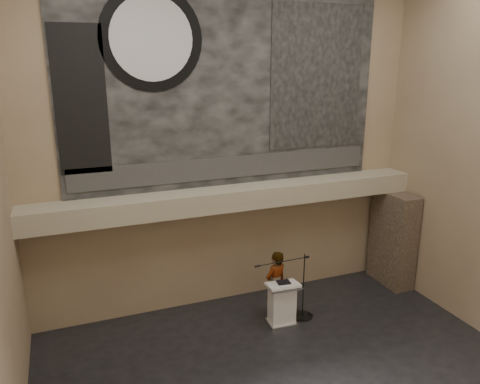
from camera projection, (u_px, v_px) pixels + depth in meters
name	position (u px, v px, depth m)	size (l,w,h in m)	color
wall_back	(228.00, 143.00, 11.63)	(10.00, 0.02, 8.50)	#8E725A
soffit	(234.00, 197.00, 11.63)	(10.00, 0.80, 0.50)	tan
sprinkler_left	(172.00, 216.00, 11.11)	(0.04, 0.04, 0.06)	#B2893D
sprinkler_right	(302.00, 201.00, 12.32)	(0.04, 0.04, 0.06)	#B2893D
banner	(228.00, 84.00, 11.19)	(8.00, 0.05, 5.00)	black
banner_text_strip	(229.00, 167.00, 11.73)	(7.76, 0.02, 0.55)	#2E2E2E
banner_clock_rim	(152.00, 39.00, 10.25)	(2.30, 2.30, 0.02)	black
banner_clock_face	(152.00, 39.00, 10.23)	(1.84, 1.84, 0.02)	silver
banner_building_print	(317.00, 78.00, 11.96)	(2.60, 0.02, 3.60)	black
banner_brick_print	(81.00, 101.00, 10.06)	(1.10, 0.02, 3.20)	black
stone_pier	(393.00, 238.00, 13.29)	(0.60, 1.40, 2.70)	#3E3126
lectern	(282.00, 304.00, 11.34)	(0.79, 0.59, 1.14)	silver
binder	(284.00, 282.00, 11.20)	(0.31, 0.25, 0.04)	black
papers	(281.00, 285.00, 11.13)	(0.23, 0.31, 0.01)	silver
speaker_person	(276.00, 284.00, 11.62)	(0.64, 0.42, 1.75)	beige
mic_stand	(301.00, 307.00, 11.74)	(1.60, 0.52, 1.71)	black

